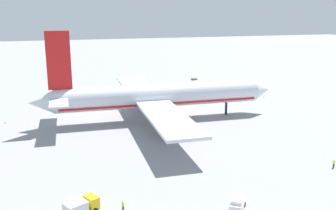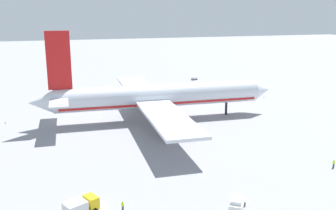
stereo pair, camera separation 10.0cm
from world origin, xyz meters
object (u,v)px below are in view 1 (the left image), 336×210
Objects in this scene: service_truck_2 at (81,206)px; ground_worker_0 at (334,164)px; baggage_cart_0 at (194,78)px; airliner at (155,97)px; ground_worker_1 at (123,206)px; service_van at (238,203)px; traffic_cone_1 at (5,123)px; traffic_cone_3 at (232,91)px; traffic_cone_0 at (264,97)px.

ground_worker_0 is at bearing 4.47° from service_truck_2.
airliner is at bearing -120.18° from baggage_cart_0.
ground_worker_0 is at bearing 6.02° from ground_worker_1.
service_van reaches higher than baggage_cart_0.
service_truck_2 reaches higher than service_van.
ground_worker_0 is 81.41m from traffic_cone_1.
traffic_cone_1 is at bearing 106.60° from service_truck_2.
airliner is 126.75× the size of traffic_cone_1.
traffic_cone_1 is 79.70m from traffic_cone_3.
baggage_cart_0 is at bearing 33.21° from traffic_cone_1.
ground_worker_0 is at bearing -100.32° from traffic_cone_3.
service_van reaches higher than ground_worker_1.
airliner is 46.52m from traffic_cone_0.
traffic_cone_0 and traffic_cone_1 have the same top height.
traffic_cone_3 is at bearing 14.84° from traffic_cone_1.
traffic_cone_3 is (61.00, 74.22, -1.09)m from service_truck_2.
baggage_cart_0 is (31.99, 55.01, -5.92)m from airliner.
traffic_cone_1 is at bearing -165.16° from traffic_cone_3.
traffic_cone_0 is (18.71, 57.86, -0.56)m from ground_worker_0.
ground_worker_1 is (-41.99, -4.43, -0.01)m from ground_worker_0.
ground_worker_1 is (-17.46, -46.37, -5.77)m from airliner.
ground_worker_1 reaches higher than traffic_cone_1.
traffic_cone_3 is at bearing 64.49° from service_van.
traffic_cone_3 is at bearing 50.58° from service_truck_2.
airliner is 15.76× the size of service_van.
baggage_cart_0 is (55.62, 100.72, -0.70)m from service_truck_2.
service_truck_2 is 23.66m from service_van.
traffic_cone_1 is (-22.21, 54.47, -0.54)m from ground_worker_1.
service_truck_2 is at bearing -118.91° from baggage_cart_0.
ground_worker_1 is at bearing -6.14° from service_truck_2.
traffic_cone_3 is at bearing -78.52° from baggage_cart_0.
service_van is at bearing -15.33° from ground_worker_1.
baggage_cart_0 is 5.82× the size of traffic_cone_0.
airliner is at bearing -159.79° from traffic_cone_0.
service_truck_2 is 56.16m from traffic_cone_1.
service_van is 2.73× the size of ground_worker_1.
airliner is 12.48× the size of service_truck_2.
ground_worker_1 is 2.95× the size of traffic_cone_3.
ground_worker_0 is (48.17, 3.77, -0.54)m from service_truck_2.
traffic_cone_3 is at bearing 79.68° from ground_worker_0.
service_truck_2 is at bearing 173.86° from ground_worker_1.
service_van reaches higher than traffic_cone_0.
traffic_cone_3 is (37.94, 79.51, -0.76)m from service_van.
baggage_cart_0 is at bearing 101.48° from traffic_cone_3.
ground_worker_0 is at bearing -94.39° from baggage_cart_0.
service_truck_2 is at bearing -129.42° from traffic_cone_3.
traffic_cone_0 is 1.00× the size of traffic_cone_3.
service_van is 8.04× the size of traffic_cone_0.
baggage_cart_0 is at bearing 64.00° from ground_worker_1.
airliner reaches higher than service_van.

